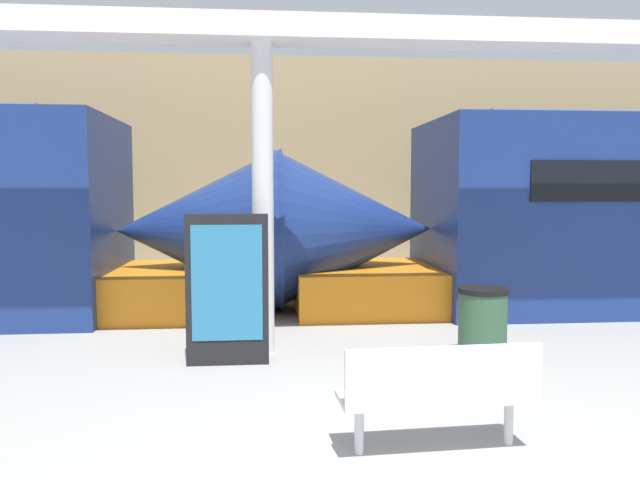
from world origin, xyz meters
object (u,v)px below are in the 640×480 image
bench_near (440,389)px  trash_bin (482,323)px  poster_board (227,289)px  support_column_near (263,200)px

bench_near → trash_bin: bench_near is taller
bench_near → poster_board: bearing=120.8°
trash_bin → support_column_near: 2.97m
bench_near → trash_bin: (1.24, 2.54, -0.07)m
bench_near → support_column_near: size_ratio=0.41×
bench_near → poster_board: 3.07m
trash_bin → support_column_near: support_column_near is taller
trash_bin → poster_board: 2.98m
poster_board → support_column_near: (0.40, 0.56, 0.99)m
poster_board → support_column_near: support_column_near is taller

